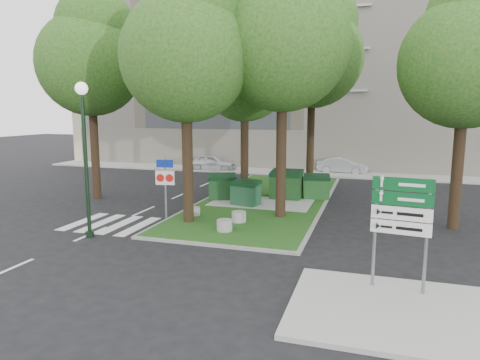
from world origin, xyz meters
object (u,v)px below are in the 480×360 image
at_px(tree_median_near_left, 188,44).
at_px(bollard_right, 239,217).
at_px(tree_median_near_right, 285,30).
at_px(dumpster_a, 222,187).
at_px(car_silver, 343,165).
at_px(street_lamp, 85,141).
at_px(tree_median_mid, 247,68).
at_px(tree_street_left, 92,54).
at_px(car_white, 212,162).
at_px(tree_street_right, 469,50).
at_px(directional_sign, 401,216).
at_px(bollard_left, 194,211).
at_px(tree_median_far, 315,47).
at_px(litter_bin, 308,192).
at_px(traffic_sign_pole, 165,179).
at_px(bollard_mid, 225,225).
at_px(dumpster_b, 246,193).
at_px(dumpster_c, 286,185).
at_px(dumpster_d, 316,187).

relative_size(tree_median_near_left, bollard_right, 17.49).
bearing_deg(tree_median_near_right, dumpster_a, 144.38).
bearing_deg(car_silver, street_lamp, 164.95).
bearing_deg(bollard_right, tree_median_mid, 103.61).
height_order(tree_median_mid, tree_street_left, tree_street_left).
bearing_deg(car_white, tree_median_mid, -151.66).
bearing_deg(tree_street_right, directional_sign, -109.16).
bearing_deg(directional_sign, bollard_left, 152.15).
xyz_separation_m(street_lamp, car_white, (-2.06, 18.33, -2.94)).
distance_m(tree_median_far, bollard_right, 12.17).
bearing_deg(litter_bin, tree_street_left, -166.30).
relative_size(traffic_sign_pole, car_white, 0.72).
height_order(bollard_right, litter_bin, litter_bin).
bearing_deg(directional_sign, street_lamp, 177.23).
xyz_separation_m(bollard_mid, litter_bin, (2.15, 7.16, 0.13)).
distance_m(tree_street_right, car_silver, 16.69).
bearing_deg(dumpster_b, tree_median_far, 81.82).
height_order(bollard_mid, directional_sign, directional_sign).
distance_m(dumpster_a, dumpster_c, 3.40).
bearing_deg(bollard_left, directional_sign, -35.34).
bearing_deg(tree_street_right, litter_bin, 150.57).
bearing_deg(dumpster_d, tree_median_far, 93.71).
distance_m(dumpster_c, traffic_sign_pole, 7.03).
xyz_separation_m(dumpster_d, car_white, (-9.37, 9.01, -0.07)).
distance_m(street_lamp, car_white, 18.68).
bearing_deg(tree_median_far, car_white, 145.50).
relative_size(dumpster_c, car_white, 0.43).
relative_size(bollard_right, bollard_mid, 1.00).
bearing_deg(tree_street_right, dumpster_b, 172.51).
relative_size(tree_street_right, bollard_left, 20.00).
bearing_deg(dumpster_c, bollard_left, -121.25).
bearing_deg(car_silver, traffic_sign_pole, 165.78).
height_order(tree_median_mid, bollard_left, tree_median_mid).
bearing_deg(bollard_mid, dumpster_a, 110.52).
bearing_deg(tree_median_near_left, dumpster_d, 55.60).
relative_size(car_white, car_silver, 1.04).
distance_m(dumpster_d, bollard_mid, 7.87).
relative_size(bollard_mid, car_white, 0.16).
relative_size(dumpster_b, car_white, 0.39).
relative_size(dumpster_b, traffic_sign_pole, 0.54).
height_order(car_white, car_silver, car_white).
distance_m(tree_median_mid, traffic_sign_pole, 8.26).
distance_m(dumpster_c, bollard_mid, 6.95).
xyz_separation_m(dumpster_c, directional_sign, (5.05, -10.71, 1.22)).
distance_m(tree_median_mid, tree_median_far, 4.59).
height_order(dumpster_d, traffic_sign_pole, traffic_sign_pole).
bearing_deg(tree_median_near_left, tree_median_near_right, 29.74).
xyz_separation_m(tree_street_left, dumpster_a, (6.70, 1.22, -6.89)).
height_order(dumpster_a, car_white, dumpster_a).
xyz_separation_m(dumpster_b, bollard_right, (0.66, -3.23, -0.38)).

